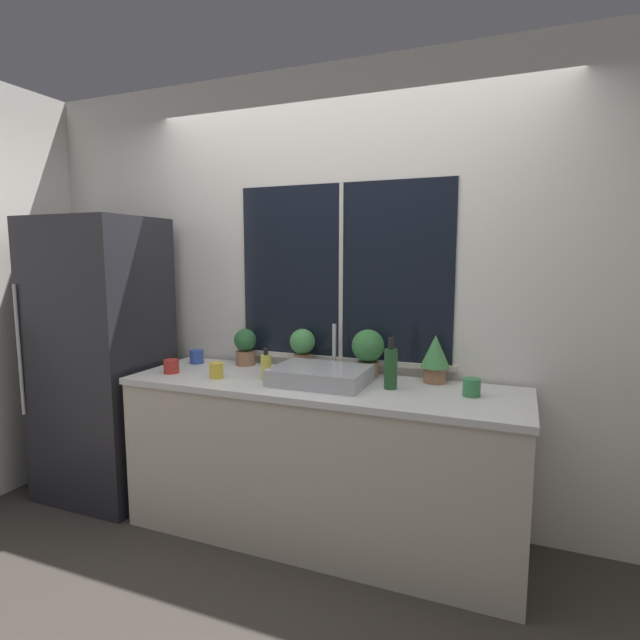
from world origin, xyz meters
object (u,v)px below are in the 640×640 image
Objects in this scene: refrigerator at (102,359)px; sink at (321,375)px; potted_plant_far_right at (435,356)px; soap_bottle at (266,366)px; bottle_tall at (391,368)px; potted_plant_far_left at (245,346)px; potted_plant_center_right at (368,349)px; mug_blue at (197,357)px; mug_green at (472,387)px; potted_plant_center_left at (302,346)px; mug_red at (171,366)px; mug_yellow at (216,370)px.

refrigerator is 1.53m from sink.
sink is 0.64m from potted_plant_far_right.
bottle_tall is at bearing 5.04° from soap_bottle.
potted_plant_center_right is at bearing 0.00° from potted_plant_far_left.
potted_plant_far_left is at bearing 180.00° from potted_plant_far_right.
potted_plant_center_right is (1.73, 0.29, 0.14)m from refrigerator.
mug_blue is at bearing 169.54° from sink.
bottle_tall is at bearing -12.21° from potted_plant_far_left.
potted_plant_far_right is 0.31m from mug_green.
mug_green is (0.60, -0.20, -0.11)m from potted_plant_center_right.
sink is at bearing -128.18° from potted_plant_center_right.
bottle_tall is 1.33m from mug_blue.
refrigerator reaches higher than mug_blue.
potted_plant_center_left is (1.31, 0.29, 0.13)m from refrigerator.
mug_red is at bearing -174.80° from mug_green.
mug_green is at bearing -18.71° from potted_plant_center_right.
potted_plant_far_left is 2.63× the size of mug_yellow.
mug_yellow is at bearing -40.03° from mug_blue.
potted_plant_far_right is 0.29m from bottle_tall.
mug_yellow is at bearing -4.46° from refrigerator.
sink is 0.92m from mug_red.
mug_yellow is (-0.60, -0.11, -0.00)m from sink.
potted_plant_center_right is 0.38m from potted_plant_far_right.
mug_blue is at bearing 161.73° from soap_bottle.
soap_bottle is 0.71m from bottle_tall.
mug_red is (-0.30, -0.36, -0.08)m from potted_plant_far_left.
bottle_tall is at bearing -19.78° from potted_plant_center_left.
potted_plant_far_right reaches higher than potted_plant_far_left.
mug_red is (-0.92, -0.11, -0.01)m from sink.
mug_green and mug_yellow have the same top height.
refrigerator is 20.55× the size of mug_yellow.
mug_green is at bearing -8.16° from potted_plant_far_left.
sink is at bearing 10.88° from mug_yellow.
sink reaches higher than potted_plant_far_right.
mug_blue is at bearing -176.22° from potted_plant_center_right.
sink reaches higher than mug_blue.
potted_plant_center_left is (0.40, -0.00, 0.02)m from potted_plant_far_left.
refrigerator is 7.82× the size of potted_plant_far_left.
refrigerator is 7.15× the size of potted_plant_center_left.
mug_blue is (-0.62, 0.20, -0.03)m from soap_bottle.
soap_bottle is at bearing -174.96° from bottle_tall.
bottle_tall is at bearing -48.93° from potted_plant_center_right.
potted_plant_center_right reaches higher than potted_plant_center_left.
bottle_tall reaches higher than soap_bottle.
sink is at bearing 6.82° from mug_red.
potted_plant_center_right is at bearing 180.00° from potted_plant_far_right.
bottle_tall is 3.05× the size of mug_green.
sink is 2.19× the size of potted_plant_far_left.
potted_plant_center_left is 2.87× the size of mug_green.
mug_blue reaches higher than mug_red.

